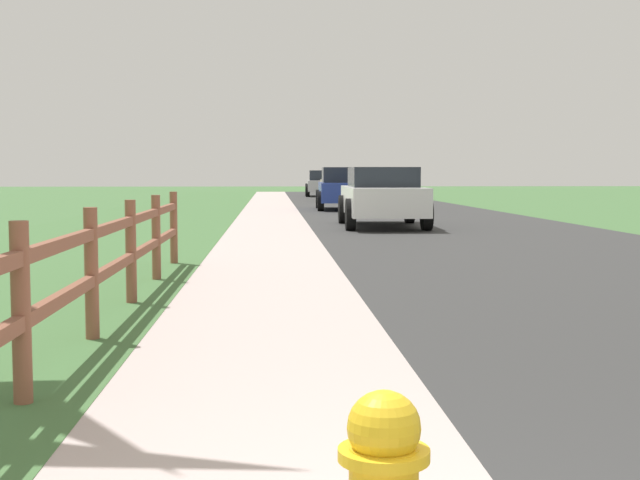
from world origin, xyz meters
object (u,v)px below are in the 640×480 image
(parked_car_blue, at_px, (345,188))
(parked_car_silver, at_px, (324,183))
(parked_suv_white, at_px, (382,196))
(parked_car_beige, at_px, (341,185))

(parked_car_blue, height_order, parked_car_silver, parked_car_blue)
(parked_suv_white, relative_size, parked_car_beige, 0.96)
(parked_car_silver, bearing_deg, parked_car_blue, -91.13)
(parked_car_blue, bearing_deg, parked_suv_white, -89.66)
(parked_car_beige, height_order, parked_car_silver, parked_car_beige)
(parked_suv_white, distance_m, parked_car_blue, 10.21)
(parked_car_blue, distance_m, parked_car_silver, 18.04)
(parked_suv_white, xyz_separation_m, parked_car_beige, (0.58, 19.78, 0.01))
(parked_suv_white, height_order, parked_car_beige, parked_car_beige)
(parked_car_beige, bearing_deg, parked_car_silver, 91.94)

